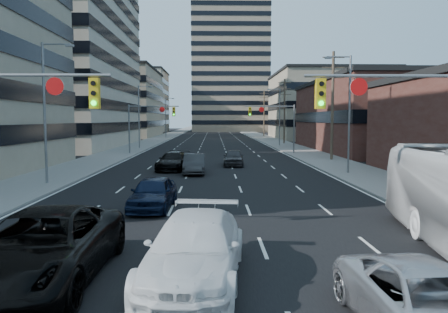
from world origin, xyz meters
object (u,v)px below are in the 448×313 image
white_van (195,249)px  silver_suv (431,306)px  black_pickup (42,247)px  sedan_blue (153,193)px

white_van → silver_suv: bearing=-29.4°
silver_suv → black_pickup: bearing=155.9°
white_van → black_pickup: bearing=-175.0°
black_pickup → white_van: (3.95, -0.05, -0.07)m
white_van → silver_suv: (4.58, -3.24, -0.14)m
black_pickup → silver_suv: bearing=-20.1°
silver_suv → sedan_blue: bearing=116.1°
sedan_blue → silver_suv: bearing=-57.2°
white_van → sedan_blue: size_ratio=1.29×
silver_suv → sedan_blue: 14.24m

